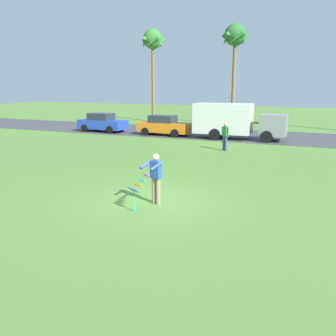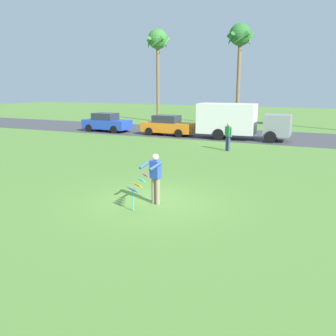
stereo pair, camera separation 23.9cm
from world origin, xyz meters
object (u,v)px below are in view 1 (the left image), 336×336
object	(u,v)px
parked_car_blue	(102,123)
parked_car_orange	(164,126)
kite_held	(138,186)
palm_tree_left_near	(153,44)
person_kite_flyer	(156,177)
parked_truck_grey_van	(234,120)
person_walker_near	(225,136)
palm_tree_right_near	(235,40)

from	to	relation	value
parked_car_blue	parked_car_orange	xyz separation A→B (m)	(5.86, -0.00, 0.00)
kite_held	palm_tree_left_near	world-z (taller)	palm_tree_left_near
person_kite_flyer	parked_truck_grey_van	distance (m)	16.49
parked_car_blue	person_walker_near	distance (m)	13.30
person_kite_flyer	palm_tree_right_near	xyz separation A→B (m)	(-3.92, 25.97, 7.23)
palm_tree_left_near	palm_tree_right_near	distance (m)	9.03
palm_tree_left_near	person_walker_near	distance (m)	20.86
kite_held	parked_car_blue	bearing A→B (deg)	126.41
parked_car_blue	parked_truck_grey_van	size ratio (longest dim) A/B	0.63
kite_held	parked_car_blue	distance (m)	21.43
person_kite_flyer	kite_held	xyz separation A→B (m)	(-0.24, -0.82, -0.15)
parked_car_blue	parked_truck_grey_van	bearing A→B (deg)	-0.00
parked_truck_grey_van	person_walker_near	world-z (taller)	parked_truck_grey_van
palm_tree_left_near	person_walker_near	size ratio (longest dim) A/B	5.65
parked_car_blue	person_walker_near	size ratio (longest dim) A/B	2.46
kite_held	parked_truck_grey_van	size ratio (longest dim) A/B	0.17
parked_truck_grey_van	kite_held	bearing A→B (deg)	-86.08
parked_car_blue	parked_truck_grey_van	world-z (taller)	parked_truck_grey_van
parked_truck_grey_van	palm_tree_right_near	world-z (taller)	palm_tree_right_near
kite_held	parked_truck_grey_van	xyz separation A→B (m)	(-1.18, 17.25, 0.61)
parked_car_blue	person_walker_near	bearing A→B (deg)	-22.58
parked_truck_grey_van	person_walker_near	distance (m)	5.18
person_kite_flyer	kite_held	world-z (taller)	person_kite_flyer
palm_tree_right_near	person_walker_near	world-z (taller)	palm_tree_right_near
palm_tree_right_near	person_walker_near	distance (m)	16.66
kite_held	parked_car_blue	size ratio (longest dim) A/B	0.28
parked_car_orange	palm_tree_right_near	xyz separation A→B (m)	(3.18, 9.54, 7.41)
person_kite_flyer	kite_held	size ratio (longest dim) A/B	1.47
parked_car_orange	person_walker_near	bearing A→B (deg)	-38.52
kite_held	person_walker_near	size ratio (longest dim) A/B	0.68
palm_tree_right_near	person_kite_flyer	bearing A→B (deg)	-81.42
palm_tree_left_near	kite_held	bearing A→B (deg)	-65.11
parked_car_blue	palm_tree_right_near	bearing A→B (deg)	46.54
parked_car_blue	kite_held	bearing A→B (deg)	-53.59
person_kite_flyer	palm_tree_right_near	world-z (taller)	palm_tree_right_near
parked_car_orange	person_walker_near	world-z (taller)	person_walker_near
parked_car_blue	palm_tree_right_near	size ratio (longest dim) A/B	0.44
kite_held	palm_tree_left_near	bearing A→B (deg)	114.89
person_kite_flyer	parked_truck_grey_van	size ratio (longest dim) A/B	0.26
palm_tree_left_near	person_kite_flyer	bearing A→B (deg)	-64.02
palm_tree_right_near	parked_car_blue	bearing A→B (deg)	-133.46
person_kite_flyer	parked_car_orange	bearing A→B (deg)	113.36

